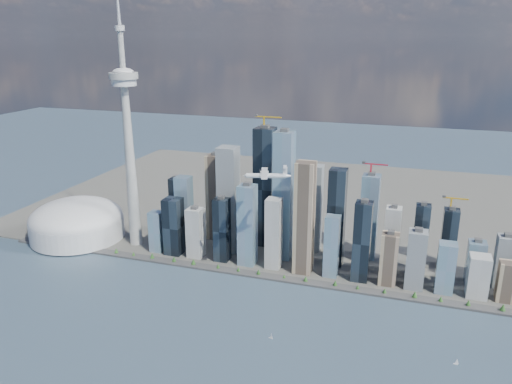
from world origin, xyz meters
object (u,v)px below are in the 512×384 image
(needle_tower, at_px, (128,136))
(sailboat_east, at_px, (456,362))
(airplane, at_px, (267,175))
(dome_stadium, at_px, (77,222))
(sailboat_west, at_px, (271,337))

(needle_tower, xyz_separation_m, sailboat_east, (632.92, -225.18, -232.68))
(needle_tower, height_order, sailboat_east, needle_tower)
(needle_tower, height_order, airplane, needle_tower)
(needle_tower, distance_m, dome_stadium, 241.40)
(needle_tower, xyz_separation_m, sailboat_west, (374.62, -245.46, -232.60))
(dome_stadium, height_order, sailboat_west, dome_stadium)
(needle_tower, height_order, sailboat_west, needle_tower)
(airplane, height_order, sailboat_west, airplane)
(needle_tower, bearing_deg, airplane, -18.57)
(needle_tower, distance_m, airplane, 343.99)
(dome_stadium, xyz_separation_m, sailboat_east, (772.92, -215.18, -36.28))
(sailboat_east, bearing_deg, needle_tower, 163.69)
(needle_tower, bearing_deg, sailboat_west, -33.23)
(airplane, bearing_deg, needle_tower, 144.82)
(needle_tower, bearing_deg, sailboat_east, -19.58)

